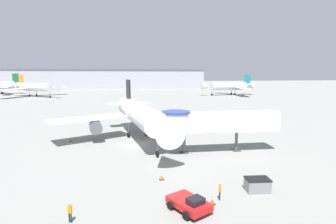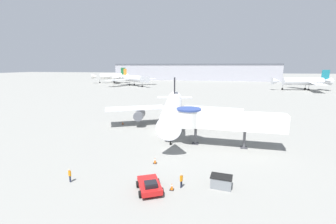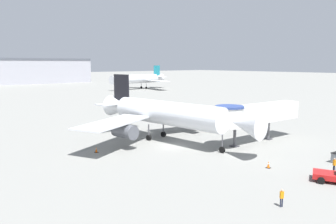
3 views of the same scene
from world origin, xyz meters
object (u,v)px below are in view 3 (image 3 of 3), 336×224
at_px(traffic_cone_near_nose, 268,165).
at_px(background_jet_teal_tail, 141,79).
at_px(traffic_cone_port_wing, 96,150).
at_px(ground_crew_wing_walker, 282,197).
at_px(main_airplane, 164,114).
at_px(ground_crew_marshaller, 334,164).
at_px(pushback_tug_red, 333,176).
at_px(jet_bridge, 254,114).
at_px(traffic_cone_apron_front, 336,172).

distance_m(traffic_cone_near_nose, background_jet_teal_tail, 122.15).
bearing_deg(traffic_cone_port_wing, background_jet_teal_tail, 52.88).
bearing_deg(ground_crew_wing_walker, traffic_cone_port_wing, 124.48).
height_order(main_airplane, ground_crew_marshaller, main_airplane).
distance_m(pushback_tug_red, background_jet_teal_tail, 127.76).
height_order(main_airplane, ground_crew_wing_walker, main_airplane).
height_order(pushback_tug_red, ground_crew_marshaller, ground_crew_marshaller).
xyz_separation_m(main_airplane, ground_crew_marshaller, (5.40, -24.04, -3.37)).
height_order(ground_crew_marshaller, background_jet_teal_tail, background_jet_teal_tail).
xyz_separation_m(traffic_cone_port_wing, ground_crew_wing_walker, (4.45, -25.72, 0.55)).
height_order(jet_bridge, ground_crew_marshaller, jet_bridge).
xyz_separation_m(jet_bridge, traffic_cone_apron_front, (-5.31, -15.03, -4.10)).
bearing_deg(background_jet_teal_tail, traffic_cone_port_wing, -44.86).
xyz_separation_m(main_airplane, pushback_tug_red, (2.19, -25.40, -3.65)).
height_order(main_airplane, traffic_cone_near_nose, main_airplane).
height_order(traffic_cone_apron_front, ground_crew_wing_walker, ground_crew_wing_walker).
xyz_separation_m(traffic_cone_near_nose, background_jet_teal_tail, (55.41, 108.77, 4.47)).
bearing_deg(traffic_cone_apron_front, main_airplane, 100.28).
height_order(jet_bridge, traffic_cone_near_nose, jet_bridge).
bearing_deg(ground_crew_marshaller, jet_bridge, -166.05).
xyz_separation_m(traffic_cone_apron_front, ground_crew_wing_walker, (-11.76, -0.76, 0.56)).
bearing_deg(traffic_cone_near_nose, main_airplane, 92.91).
distance_m(traffic_cone_port_wing, background_jet_teal_tail, 112.91).
bearing_deg(main_airplane, ground_crew_wing_walker, -114.33).
bearing_deg(jet_bridge, background_jet_teal_tail, 67.31).
bearing_deg(jet_bridge, ground_crew_marshaller, -104.64).
bearing_deg(ground_crew_wing_walker, jet_bridge, 67.43).
relative_size(ground_crew_wing_walker, background_jet_teal_tail, 0.05).
bearing_deg(traffic_cone_apron_front, jet_bridge, 70.54).
xyz_separation_m(jet_bridge, background_jet_teal_tail, (46.57, 99.89, 0.39)).
bearing_deg(background_jet_teal_tail, traffic_cone_near_nose, -34.74).
distance_m(traffic_cone_near_nose, traffic_cone_port_wing, 22.68).
relative_size(main_airplane, background_jet_teal_tail, 0.90).
relative_size(pushback_tug_red, ground_crew_wing_walker, 2.65).
relative_size(traffic_cone_port_wing, background_jet_teal_tail, 0.02).
distance_m(pushback_tug_red, traffic_cone_apron_front, 2.41).
distance_m(traffic_cone_apron_front, background_jet_teal_tail, 126.16).
xyz_separation_m(jet_bridge, traffic_cone_port_wing, (-21.52, 9.93, -4.10)).
height_order(traffic_cone_near_nose, background_jet_teal_tail, background_jet_teal_tail).
relative_size(pushback_tug_red, traffic_cone_port_wing, 5.43).
bearing_deg(jet_bridge, main_airplane, 137.69).
xyz_separation_m(traffic_cone_apron_front, traffic_cone_near_nose, (-3.53, 6.15, 0.02)).
distance_m(main_airplane, traffic_cone_near_nose, 18.97).
bearing_deg(ground_crew_wing_walker, traffic_cone_apron_front, 28.36).
relative_size(pushback_tug_red, background_jet_teal_tail, 0.12).
xyz_separation_m(main_airplane, traffic_cone_port_wing, (-11.73, 0.28, -3.94)).
height_order(traffic_cone_near_nose, traffic_cone_port_wing, traffic_cone_near_nose).
bearing_deg(main_airplane, traffic_cone_near_nose, -95.44).
relative_size(traffic_cone_near_nose, ground_crew_marshaller, 0.50).
bearing_deg(traffic_cone_near_nose, ground_crew_wing_walker, -139.99).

